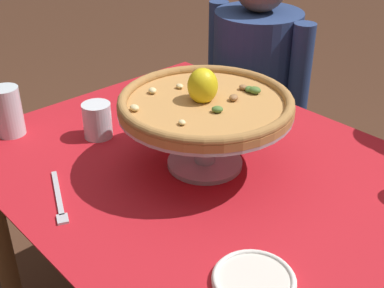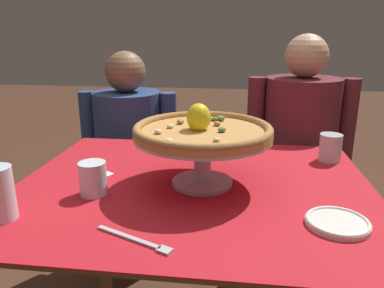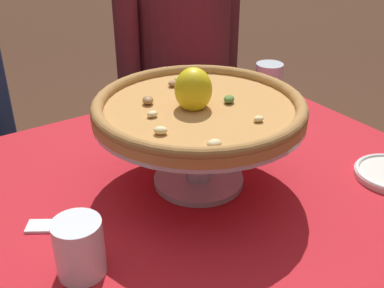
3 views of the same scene
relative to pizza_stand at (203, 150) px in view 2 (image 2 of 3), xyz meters
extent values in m
cylinder|color=brown|center=(-0.49, 0.37, -0.50)|extent=(0.06, 0.06, 0.72)
cylinder|color=brown|center=(0.44, 0.37, -0.50)|extent=(0.06, 0.06, 0.72)
cube|color=brown|center=(-0.03, -0.01, -0.13)|extent=(1.06, 0.87, 0.02)
cube|color=red|center=(-0.03, -0.01, -0.11)|extent=(1.10, 0.91, 0.00)
cylinder|color=#B7B7C1|center=(0.00, 0.00, -0.11)|extent=(0.19, 0.19, 0.01)
cylinder|color=#B7B7C1|center=(0.00, 0.00, -0.03)|extent=(0.05, 0.05, 0.14)
cylinder|color=#B7B7C1|center=(0.00, 0.00, 0.04)|extent=(0.42, 0.42, 0.01)
cylinder|color=#BC8447|center=(0.00, 0.00, 0.05)|extent=(0.42, 0.42, 0.02)
torus|color=#A6743E|center=(0.00, 0.00, 0.07)|extent=(0.42, 0.42, 0.02)
ellipsoid|color=#4C7533|center=(0.06, -0.02, 0.07)|extent=(0.03, 0.03, 0.01)
ellipsoid|color=#4C7533|center=(0.03, 0.12, 0.07)|extent=(0.03, 0.03, 0.01)
ellipsoid|color=beige|center=(-0.12, -0.06, 0.07)|extent=(0.03, 0.03, 0.01)
ellipsoid|color=#4C7533|center=(0.05, 0.12, 0.07)|extent=(0.04, 0.03, 0.02)
ellipsoid|color=beige|center=(-0.10, 0.01, 0.07)|extent=(0.02, 0.02, 0.01)
ellipsoid|color=#996B42|center=(0.01, 0.12, 0.07)|extent=(0.03, 0.03, 0.01)
ellipsoid|color=beige|center=(0.05, -0.12, 0.07)|extent=(0.02, 0.02, 0.01)
ellipsoid|color=#996B42|center=(-0.08, 0.06, 0.07)|extent=(0.03, 0.03, 0.01)
ellipsoid|color=#996B42|center=(0.04, 0.05, 0.07)|extent=(0.03, 0.03, 0.01)
ellipsoid|color=beige|center=(-0.07, -0.15, 0.07)|extent=(0.03, 0.02, 0.01)
ellipsoid|color=yellow|center=(-0.01, 0.00, 0.10)|extent=(0.10, 0.10, 0.09)
cylinder|color=silver|center=(-0.48, -0.28, -0.08)|extent=(0.07, 0.07, 0.07)
cylinder|color=silver|center=(0.44, 0.27, -0.06)|extent=(0.08, 0.08, 0.10)
cylinder|color=silver|center=(0.44, 0.27, -0.08)|extent=(0.07, 0.07, 0.06)
cylinder|color=white|center=(-0.31, -0.11, -0.06)|extent=(0.08, 0.08, 0.10)
cylinder|color=silver|center=(-0.31, -0.11, -0.09)|extent=(0.07, 0.07, 0.04)
cylinder|color=silver|center=(0.35, -0.22, -0.11)|extent=(0.15, 0.15, 0.01)
torus|color=white|center=(0.35, -0.22, -0.10)|extent=(0.15, 0.15, 0.01)
cube|color=#B7B7C1|center=(-0.14, -0.34, -0.11)|extent=(0.17, 0.08, 0.01)
cube|color=#B7B7C1|center=(-0.04, -0.38, -0.11)|extent=(0.04, 0.03, 0.01)
cube|color=white|center=(-0.33, 0.03, -0.11)|extent=(0.06, 0.06, 0.00)
cube|color=#1E3833|center=(-0.45, 0.71, -0.65)|extent=(0.29, 0.33, 0.43)
cylinder|color=navy|center=(-0.45, 0.71, -0.19)|extent=(0.34, 0.34, 0.49)
sphere|color=brown|center=(-0.45, 0.71, 0.15)|extent=(0.20, 0.20, 0.20)
cylinder|color=navy|center=(-0.66, 0.71, -0.15)|extent=(0.08, 0.08, 0.41)
cylinder|color=navy|center=(-0.24, 0.72, -0.15)|extent=(0.08, 0.08, 0.41)
cube|color=black|center=(0.40, 0.68, -0.63)|extent=(0.29, 0.33, 0.47)
cylinder|color=maroon|center=(0.40, 0.68, -0.13)|extent=(0.35, 0.35, 0.54)
sphere|color=tan|center=(0.40, 0.68, 0.24)|extent=(0.19, 0.19, 0.19)
cylinder|color=maroon|center=(0.19, 0.68, -0.09)|extent=(0.08, 0.08, 0.46)
cylinder|color=maroon|center=(0.61, 0.69, -0.09)|extent=(0.08, 0.08, 0.46)
camera|label=1|loc=(0.77, -0.75, 0.57)|focal=47.26mm
camera|label=2|loc=(0.10, -1.06, 0.35)|focal=34.74mm
camera|label=3|loc=(-0.48, -0.68, 0.43)|focal=43.94mm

